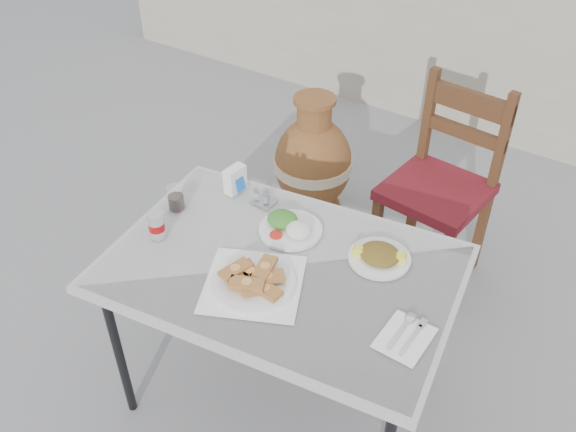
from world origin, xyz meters
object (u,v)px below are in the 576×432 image
Objects in this scene: napkin_holder at (235,179)px; pide_plate at (253,278)px; condiment_caddy at (263,199)px; chair at (441,184)px; cafe_table at (281,275)px; cola_glass at (176,199)px; salad_chopped_plate at (380,256)px; salad_rice_plate at (290,226)px; soda_can at (156,225)px; terracotta_urn at (313,164)px.

pide_plate is at bearing -41.06° from napkin_holder.
chair is at bearing 61.96° from condiment_caddy.
napkin_holder is 0.97m from chair.
cola_glass reaches higher than cafe_table.
pide_plate is 4.67× the size of condiment_caddy.
pide_plate is 0.42m from salad_chopped_plate.
cafe_table is 11.97× the size of napkin_holder.
pide_plate is 0.51m from napkin_holder.
condiment_caddy is at bearing 39.00° from cola_glass.
cola_glass is at bearing -113.50° from napkin_holder.
salad_rice_plate is at bearing 99.95° from pide_plate.
chair is at bearing 61.92° from soda_can.
salad_chopped_plate reaches higher than cafe_table.
salad_chopped_plate is 2.30× the size of cola_glass.
salad_rice_plate is at bearing -99.38° from chair.
cafe_table is 0.49m from cola_glass.
salad_chopped_plate is 2.42× the size of condiment_caddy.
condiment_caddy reaches higher than salad_chopped_plate.
cafe_table is 13.58× the size of cola_glass.
chair reaches higher than cafe_table.
cafe_table is at bearing 80.04° from pide_plate.
napkin_holder is (0.06, 0.36, 0.00)m from soda_can.
salad_chopped_plate is 1.19m from terracotta_urn.
chair is (-0.09, 0.81, -0.22)m from salad_chopped_plate.
napkin_holder is 0.90m from terracotta_urn.
terracotta_urn is at bearing -176.10° from chair.
salad_chopped_plate is (0.25, 0.20, 0.07)m from cafe_table.
salad_chopped_plate is 0.75m from soda_can.
napkin_holder reaches higher than cafe_table.
pide_plate is 4.44× the size of cola_glass.
napkin_holder is 0.11× the size of chair.
cola_glass reaches higher than pide_plate.
napkin_holder is at bearing 80.98° from soda_can.
pide_plate is at bearing -93.15° from chair.
pide_plate is 1.93× the size of salad_chopped_plate.
soda_can is 1.22m from terracotta_urn.
cafe_table is 14.29× the size of condiment_caddy.
cola_glass is (-0.41, -0.12, 0.02)m from salad_rice_plate.
cola_glass is 1.07m from terracotta_urn.
cola_glass is at bearing 175.36° from cafe_table.
pide_plate is at bearing -80.05° from salad_rice_plate.
chair is at bearing 55.90° from cola_glass.
cafe_table is 5.53× the size of salad_rice_plate.
terracotta_urn is (-0.08, 1.15, -0.41)m from soda_can.
napkin_holder is (0.11, 0.20, 0.01)m from cola_glass.
salad_chopped_plate is 0.84m from chair.
chair is (0.65, 0.96, -0.24)m from cola_glass.
salad_chopped_plate is at bearing -4.64° from condiment_caddy.
soda_can reaches higher than salad_chopped_plate.
salad_rice_plate is 1.07× the size of salad_chopped_plate.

